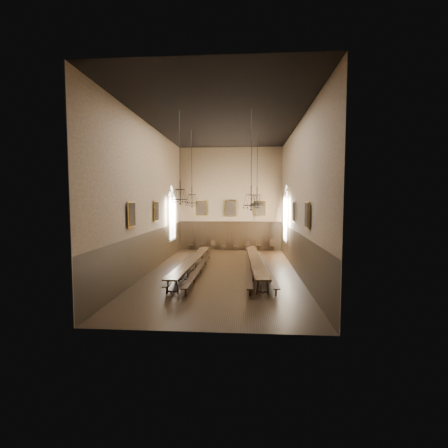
# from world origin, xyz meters

# --- Properties ---
(floor) EXTENTS (9.00, 18.00, 0.02)m
(floor) POSITION_xyz_m (0.00, 0.00, -0.01)
(floor) COLOR black
(floor) RESTS_ON ground
(ceiling) EXTENTS (9.00, 18.00, 0.02)m
(ceiling) POSITION_xyz_m (0.00, 0.00, 9.01)
(ceiling) COLOR black
(ceiling) RESTS_ON ground
(wall_back) EXTENTS (9.00, 0.02, 9.00)m
(wall_back) POSITION_xyz_m (0.00, 9.01, 4.50)
(wall_back) COLOR #8C7156
(wall_back) RESTS_ON ground
(wall_front) EXTENTS (9.00, 0.02, 9.00)m
(wall_front) POSITION_xyz_m (0.00, -9.01, 4.50)
(wall_front) COLOR #8C7156
(wall_front) RESTS_ON ground
(wall_left) EXTENTS (0.02, 18.00, 9.00)m
(wall_left) POSITION_xyz_m (-4.51, 0.00, 4.50)
(wall_left) COLOR #8C7156
(wall_left) RESTS_ON ground
(wall_right) EXTENTS (0.02, 18.00, 9.00)m
(wall_right) POSITION_xyz_m (4.51, 0.00, 4.50)
(wall_right) COLOR #8C7156
(wall_right) RESTS_ON ground
(wainscot_panelling) EXTENTS (9.00, 18.00, 2.50)m
(wainscot_panelling) POSITION_xyz_m (0.00, 0.00, 1.25)
(wainscot_panelling) COLOR black
(wainscot_panelling) RESTS_ON floor
(table_left) EXTENTS (1.05, 10.39, 0.81)m
(table_left) POSITION_xyz_m (-1.90, -0.04, 0.40)
(table_left) COLOR black
(table_left) RESTS_ON floor
(table_right) EXTENTS (1.23, 10.64, 0.83)m
(table_right) POSITION_xyz_m (1.98, 0.27, 0.41)
(table_right) COLOR black
(table_right) RESTS_ON floor
(bench_left_outer) EXTENTS (0.77, 9.92, 0.45)m
(bench_left_outer) POSITION_xyz_m (-2.54, -0.18, 0.28)
(bench_left_outer) COLOR black
(bench_left_outer) RESTS_ON floor
(bench_left_inner) EXTENTS (0.36, 10.57, 0.48)m
(bench_left_inner) POSITION_xyz_m (-1.37, -0.17, 0.30)
(bench_left_inner) COLOR black
(bench_left_inner) RESTS_ON floor
(bench_right_inner) EXTENTS (0.40, 9.96, 0.45)m
(bench_right_inner) POSITION_xyz_m (1.55, -0.23, 0.29)
(bench_right_inner) COLOR black
(bench_right_inner) RESTS_ON floor
(bench_right_outer) EXTENTS (0.76, 10.22, 0.46)m
(bench_right_outer) POSITION_xyz_m (2.59, -0.03, 0.29)
(bench_right_outer) COLOR black
(bench_right_outer) RESTS_ON floor
(chair_0) EXTENTS (0.44, 0.44, 0.98)m
(chair_0) POSITION_xyz_m (-3.47, 8.56, 0.29)
(chair_0) COLOR black
(chair_0) RESTS_ON floor
(chair_1) EXTENTS (0.54, 0.54, 1.03)m
(chair_1) POSITION_xyz_m (-2.46, 8.61, 0.31)
(chair_1) COLOR black
(chair_1) RESTS_ON floor
(chair_2) EXTENTS (0.49, 0.49, 0.87)m
(chair_2) POSITION_xyz_m (-1.49, 8.61, 0.26)
(chair_2) COLOR black
(chair_2) RESTS_ON floor
(chair_3) EXTENTS (0.41, 0.41, 0.87)m
(chair_3) POSITION_xyz_m (-0.58, 8.51, 0.26)
(chair_3) COLOR black
(chair_3) RESTS_ON floor
(chair_4) EXTENTS (0.40, 0.40, 0.89)m
(chair_4) POSITION_xyz_m (0.51, 8.61, 0.27)
(chair_4) COLOR black
(chair_4) RESTS_ON floor
(chair_5) EXTENTS (0.45, 0.45, 0.88)m
(chair_5) POSITION_xyz_m (1.54, 8.51, 0.27)
(chair_5) COLOR black
(chair_5) RESTS_ON floor
(chair_6) EXTENTS (0.45, 0.45, 1.01)m
(chair_6) POSITION_xyz_m (2.49, 8.53, 0.30)
(chair_6) COLOR black
(chair_6) RESTS_ON floor
(chair_7) EXTENTS (0.52, 0.52, 1.04)m
(chair_7) POSITION_xyz_m (3.61, 8.50, 0.31)
(chair_7) COLOR black
(chair_7) RESTS_ON floor
(chandelier_back_left) EXTENTS (0.87, 0.87, 4.93)m
(chandelier_back_left) POSITION_xyz_m (-2.23, 2.01, 4.55)
(chandelier_back_left) COLOR black
(chandelier_back_left) RESTS_ON ceiling
(chandelier_back_right) EXTENTS (0.91, 0.91, 5.00)m
(chandelier_back_right) POSITION_xyz_m (2.11, 2.04, 4.48)
(chandelier_back_right) COLOR black
(chandelier_back_right) RESTS_ON ceiling
(chandelier_front_left) EXTENTS (0.81, 0.81, 4.69)m
(chandelier_front_left) POSITION_xyz_m (-2.02, -2.80, 4.78)
(chandelier_front_left) COLOR black
(chandelier_front_left) RESTS_ON ceiling
(chandelier_front_right) EXTENTS (0.82, 0.82, 4.99)m
(chandelier_front_right) POSITION_xyz_m (1.66, -2.87, 4.50)
(chandelier_front_right) COLOR black
(chandelier_front_right) RESTS_ON ceiling
(portrait_back_0) EXTENTS (1.10, 0.12, 1.40)m
(portrait_back_0) POSITION_xyz_m (-2.60, 8.88, 3.70)
(portrait_back_0) COLOR #B17D2A
(portrait_back_0) RESTS_ON wall_back
(portrait_back_1) EXTENTS (1.10, 0.12, 1.40)m
(portrait_back_1) POSITION_xyz_m (0.00, 8.88, 3.70)
(portrait_back_1) COLOR #B17D2A
(portrait_back_1) RESTS_ON wall_back
(portrait_back_2) EXTENTS (1.10, 0.12, 1.40)m
(portrait_back_2) POSITION_xyz_m (2.60, 8.88, 3.70)
(portrait_back_2) COLOR #B17D2A
(portrait_back_2) RESTS_ON wall_back
(portrait_left_0) EXTENTS (0.12, 1.00, 1.30)m
(portrait_left_0) POSITION_xyz_m (-4.38, 1.00, 3.70)
(portrait_left_0) COLOR #B17D2A
(portrait_left_0) RESTS_ON wall_left
(portrait_left_1) EXTENTS (0.12, 1.00, 1.30)m
(portrait_left_1) POSITION_xyz_m (-4.38, -3.50, 3.70)
(portrait_left_1) COLOR #B17D2A
(portrait_left_1) RESTS_ON wall_left
(portrait_right_0) EXTENTS (0.12, 1.00, 1.30)m
(portrait_right_0) POSITION_xyz_m (4.38, 1.00, 3.70)
(portrait_right_0) COLOR #B17D2A
(portrait_right_0) RESTS_ON wall_right
(portrait_right_1) EXTENTS (0.12, 1.00, 1.30)m
(portrait_right_1) POSITION_xyz_m (4.38, -3.50, 3.70)
(portrait_right_1) COLOR #B17D2A
(portrait_right_1) RESTS_ON wall_right
(window_right) EXTENTS (0.20, 2.20, 4.60)m
(window_right) POSITION_xyz_m (4.43, 5.50, 3.40)
(window_right) COLOR white
(window_right) RESTS_ON wall_right
(window_left) EXTENTS (0.20, 2.20, 4.60)m
(window_left) POSITION_xyz_m (-4.43, 5.50, 3.40)
(window_left) COLOR white
(window_left) RESTS_ON wall_left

